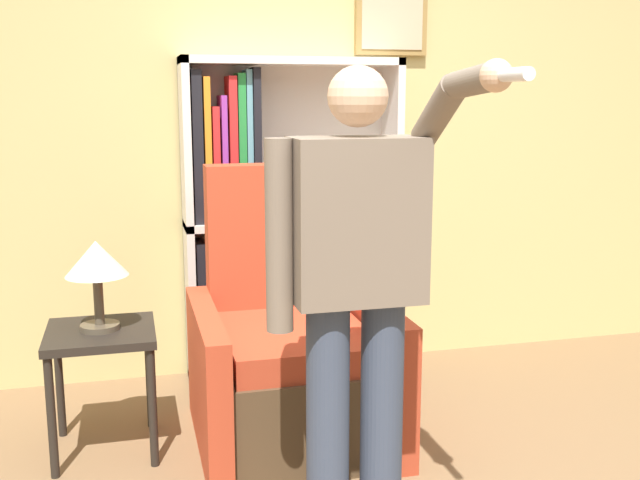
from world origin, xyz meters
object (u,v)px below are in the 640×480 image
Objects in this scene: armchair at (289,356)px; side_table at (101,350)px; person_standing at (357,278)px; table_lamp at (97,264)px; bookcase at (263,228)px.

armchair is 0.83m from side_table.
person_standing is at bearing -45.41° from side_table.
armchair is 2.21× the size of side_table.
person_standing is at bearing -45.41° from table_lamp.
side_table is (-0.84, -0.72, -0.37)m from bookcase.
bookcase is 1.11m from table_lamp.
armchair reaches higher than table_lamp.
bookcase reaches higher than armchair.
person_standing is 2.95× the size of side_table.
bookcase is 4.49× the size of table_lamp.
side_table is 1.43× the size of table_lamp.
side_table is at bearing 180.00° from table_lamp.
bookcase is at bearing 40.59° from side_table.
person_standing is 1.33m from side_table.
person_standing reaches higher than armchair.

